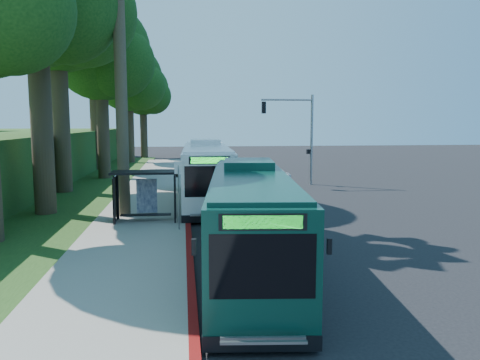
{
  "coord_description": "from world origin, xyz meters",
  "views": [
    {
      "loc": [
        -5.18,
        -25.64,
        4.88
      ],
      "look_at": [
        -1.93,
        1.0,
        1.56
      ],
      "focal_mm": 35.0,
      "sensor_mm": 36.0,
      "label": 1
    }
  ],
  "objects": [
    {
      "name": "tree_5",
      "position": [
        -10.41,
        39.99,
        8.96
      ],
      "size": [
        7.35,
        7.0,
        12.86
      ],
      "color": "#382B1E",
      "rests_on": "ground"
    },
    {
      "name": "grass_verge",
      "position": [
        -13.0,
        5.0,
        0.03
      ],
      "size": [
        8.0,
        70.0,
        0.06
      ],
      "primitive_type": "cube",
      "color": "#234719",
      "rests_on": "ground"
    },
    {
      "name": "white_bus",
      "position": [
        -3.8,
        2.67,
        1.85
      ],
      "size": [
        3.02,
        12.75,
        3.78
      ],
      "rotation": [
        0.0,
        0.0,
        -0.02
      ],
      "color": "white",
      "rests_on": "ground"
    },
    {
      "name": "ground",
      "position": [
        0.0,
        0.0,
        0.0
      ],
      "size": [
        140.0,
        140.0,
        0.0
      ],
      "primitive_type": "plane",
      "color": "black",
      "rests_on": "ground"
    },
    {
      "name": "teal_bus",
      "position": [
        -3.0,
        -10.59,
        1.71
      ],
      "size": [
        3.69,
        11.97,
        3.51
      ],
      "rotation": [
        0.0,
        0.0,
        -0.1
      ],
      "color": "#093329",
      "rests_on": "ground"
    },
    {
      "name": "pickup",
      "position": [
        0.86,
        5.35,
        0.83
      ],
      "size": [
        3.69,
        6.35,
        1.66
      ],
      "primitive_type": "imported",
      "rotation": [
        0.0,
        0.0,
        -0.16
      ],
      "color": "silver",
      "rests_on": "ground"
    },
    {
      "name": "stop_sign_pole",
      "position": [
        -5.4,
        -5.0,
        2.08
      ],
      "size": [
        0.35,
        0.06,
        3.17
      ],
      "color": "gray",
      "rests_on": "ground"
    },
    {
      "name": "tree_4",
      "position": [
        -11.4,
        31.98,
        9.73
      ],
      "size": [
        8.4,
        8.0,
        14.14
      ],
      "color": "#382B1E",
      "rests_on": "ground"
    },
    {
      "name": "tree_1",
      "position": [
        -13.37,
        7.98,
        12.73
      ],
      "size": [
        10.5,
        10.0,
        18.26
      ],
      "color": "#382B1E",
      "rests_on": "ground"
    },
    {
      "name": "tree_2",
      "position": [
        -11.89,
        15.98,
        10.48
      ],
      "size": [
        8.82,
        8.4,
        15.12
      ],
      "color": "#382B1E",
      "rests_on": "ground"
    },
    {
      "name": "sidewalk",
      "position": [
        -7.3,
        0.0,
        0.06
      ],
      "size": [
        4.5,
        70.0,
        0.12
      ],
      "primitive_type": "cube",
      "color": "gray",
      "rests_on": "ground"
    },
    {
      "name": "bus_shelter",
      "position": [
        -7.26,
        -2.86,
        1.81
      ],
      "size": [
        3.2,
        1.51,
        2.55
      ],
      "color": "black",
      "rests_on": "ground"
    },
    {
      "name": "red_curb",
      "position": [
        -5.0,
        -4.0,
        0.07
      ],
      "size": [
        0.25,
        30.0,
        0.13
      ],
      "primitive_type": "cube",
      "color": "maroon",
      "rests_on": "ground"
    },
    {
      "name": "tree_3",
      "position": [
        -13.88,
        23.98,
        11.98
      ],
      "size": [
        10.08,
        9.6,
        17.28
      ],
      "color": "#382B1E",
      "rests_on": "ground"
    },
    {
      "name": "traffic_signal_pole",
      "position": [
        3.78,
        10.0,
        4.42
      ],
      "size": [
        4.1,
        0.3,
        7.0
      ],
      "color": "gray",
      "rests_on": "ground"
    }
  ]
}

